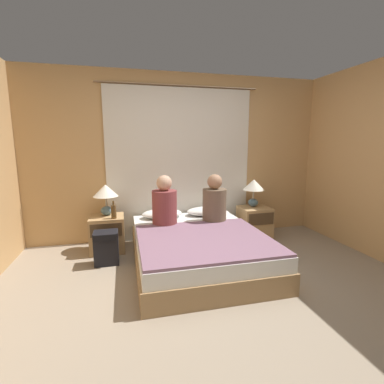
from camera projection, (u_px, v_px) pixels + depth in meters
The scene contains 15 objects.
ground_plane at pixel (219, 297), 2.70m from camera, with size 16.00×16.00×0.00m, color gray.
wall_back at pixel (180, 157), 4.30m from camera, with size 4.63×0.06×2.50m.
curtain_panel at pixel (180, 164), 4.26m from camera, with size 2.40×0.02×2.31m.
bed at pixel (198, 248), 3.43m from camera, with size 1.52×1.97×0.40m.
nightstand_left at pixel (108, 233), 3.82m from camera, with size 0.45×0.43×0.49m.
nightstand_right at pixel (254, 223), 4.34m from camera, with size 0.45×0.43×0.49m.
lamp_left at pixel (106, 193), 3.80m from camera, with size 0.34×0.34×0.43m.
lamp_right at pixel (254, 187), 4.31m from camera, with size 0.34×0.34×0.43m.
pillow_left at pixel (162, 214), 4.04m from camera, with size 0.58×0.35×0.12m.
pillow_right at pixel (206, 211), 4.20m from camera, with size 0.58×0.35×0.12m.
blanket_on_bed at pixel (205, 239), 3.11m from camera, with size 1.46×1.32×0.03m.
person_left_in_bed at pixel (165, 204), 3.65m from camera, with size 0.33×0.33×0.67m.
person_right_in_bed at pixel (214, 202), 3.81m from camera, with size 0.33×0.33×0.66m.
beer_bottle_on_left_stand at pixel (114, 212), 3.66m from camera, with size 0.07×0.07×0.24m.
backpack_on_floor at pixel (106, 246), 3.41m from camera, with size 0.29×0.24×0.41m.
Camera 1 is at (-0.84, -2.34, 1.48)m, focal length 26.00 mm.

